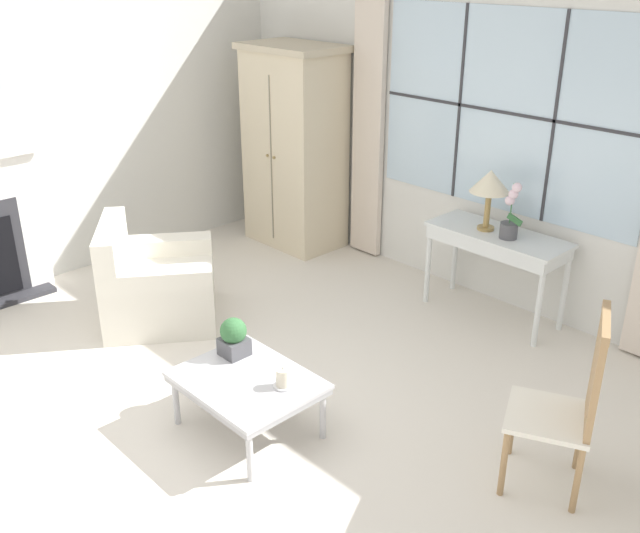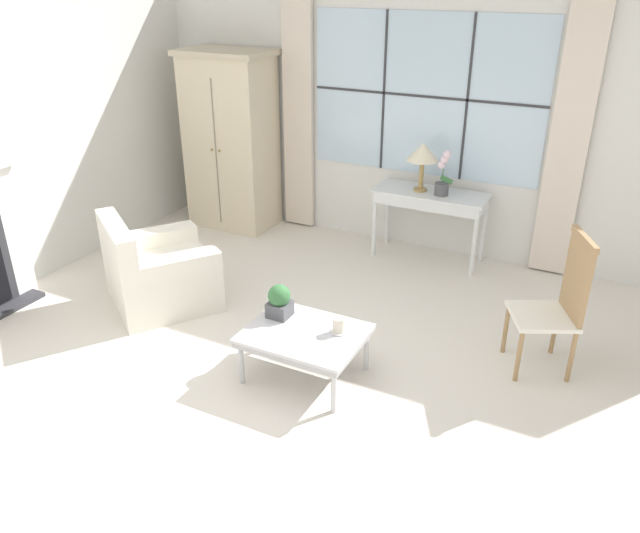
# 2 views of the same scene
# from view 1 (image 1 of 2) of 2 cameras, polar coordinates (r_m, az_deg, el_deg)

# --- Properties ---
(ground_plane) EXTENTS (14.00, 14.00, 0.00)m
(ground_plane) POSITION_cam_1_polar(r_m,az_deg,el_deg) (4.53, -9.36, -13.93)
(ground_plane) COLOR silver
(wall_back_windowed) EXTENTS (7.20, 0.14, 2.80)m
(wall_back_windowed) POSITION_cam_1_polar(r_m,az_deg,el_deg) (5.96, 14.54, 9.99)
(wall_back_windowed) COLOR silver
(wall_back_windowed) RESTS_ON ground_plane
(wall_left) EXTENTS (0.06, 7.20, 2.80)m
(wall_left) POSITION_cam_1_polar(r_m,az_deg,el_deg) (6.71, -21.08, 10.70)
(wall_left) COLOR silver
(wall_left) RESTS_ON ground_plane
(armoire) EXTENTS (1.01, 0.66, 1.97)m
(armoire) POSITION_cam_1_polar(r_m,az_deg,el_deg) (7.10, -2.05, 9.51)
(armoire) COLOR beige
(armoire) RESTS_ON ground_plane
(console_table) EXTENTS (1.12, 0.46, 0.73)m
(console_table) POSITION_cam_1_polar(r_m,az_deg,el_deg) (5.81, 14.00, 1.82)
(console_table) COLOR silver
(console_table) RESTS_ON ground_plane
(table_lamp) EXTENTS (0.31, 0.31, 0.49)m
(table_lamp) POSITION_cam_1_polar(r_m,az_deg,el_deg) (5.70, 13.45, 6.50)
(table_lamp) COLOR #9E7F47
(table_lamp) RESTS_ON console_table
(potted_orchid) EXTENTS (0.18, 0.14, 0.45)m
(potted_orchid) POSITION_cam_1_polar(r_m,az_deg,el_deg) (5.64, 15.00, 3.81)
(potted_orchid) COLOR #4C4C51
(potted_orchid) RESTS_ON console_table
(armchair_upholstered) EXTENTS (1.20, 1.19, 0.83)m
(armchair_upholstered) POSITION_cam_1_polar(r_m,az_deg,el_deg) (5.89, -12.97, -1.60)
(armchair_upholstered) COLOR silver
(armchair_upholstered) RESTS_ON ground_plane
(side_chair_wooden) EXTENTS (0.59, 0.59, 1.08)m
(side_chair_wooden) POSITION_cam_1_polar(r_m,az_deg,el_deg) (4.07, 19.59, -9.81)
(side_chair_wooden) COLOR white
(side_chair_wooden) RESTS_ON ground_plane
(coffee_table) EXTENTS (0.84, 0.67, 0.38)m
(coffee_table) POSITION_cam_1_polar(r_m,az_deg,el_deg) (4.42, -5.85, -9.35)
(coffee_table) COLOR #BCBCC1
(coffee_table) RESTS_ON ground_plane
(potted_plant_small) EXTENTS (0.17, 0.17, 0.26)m
(potted_plant_small) POSITION_cam_1_polar(r_m,az_deg,el_deg) (4.58, -6.92, -5.61)
(potted_plant_small) COLOR #4C4C51
(potted_plant_small) RESTS_ON coffee_table
(pillar_candle) EXTENTS (0.12, 0.12, 0.13)m
(pillar_candle) POSITION_cam_1_polar(r_m,az_deg,el_deg) (4.27, -2.97, -8.96)
(pillar_candle) COLOR silver
(pillar_candle) RESTS_ON coffee_table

